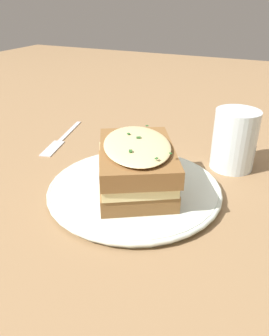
{
  "coord_description": "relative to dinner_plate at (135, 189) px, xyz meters",
  "views": [
    {
      "loc": [
        -0.39,
        -0.16,
        0.26
      ],
      "look_at": [
        -0.02,
        0.01,
        0.04
      ],
      "focal_mm": 35.0,
      "sensor_mm": 36.0,
      "label": 1
    }
  ],
  "objects": [
    {
      "name": "water_glass",
      "position": [
        0.14,
        -0.11,
        0.04
      ],
      "size": [
        0.07,
        0.07,
        0.1
      ],
      "primitive_type": "cylinder",
      "color": "silver",
      "rests_on": "ground_plane"
    },
    {
      "name": "fork",
      "position": [
        0.11,
        0.22,
        -0.01
      ],
      "size": [
        0.18,
        0.06,
        0.0
      ],
      "rotation": [
        0.0,
        0.0,
        1.81
      ],
      "color": "silver",
      "rests_on": "ground_plane"
    },
    {
      "name": "dinner_plate",
      "position": [
        0.0,
        0.0,
        0.0
      ],
      "size": [
        0.25,
        0.25,
        0.01
      ],
      "color": "silver",
      "rests_on": "ground_plane"
    },
    {
      "name": "ground_plane",
      "position": [
        0.02,
        -0.01,
        -0.01
      ],
      "size": [
        2.4,
        2.4,
        0.0
      ],
      "primitive_type": "plane",
      "color": "olive"
    },
    {
      "name": "sandwich",
      "position": [
        -0.0,
        -0.0,
        0.04
      ],
      "size": [
        0.18,
        0.17,
        0.07
      ],
      "rotation": [
        0.0,
        0.0,
        0.54
      ],
      "color": "brown",
      "rests_on": "dinner_plate"
    }
  ]
}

